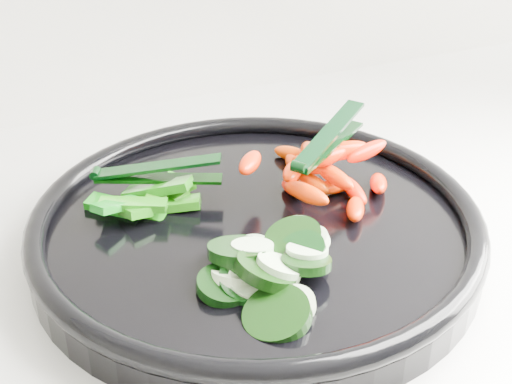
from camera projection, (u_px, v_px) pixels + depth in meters
name	position (u px, v px, depth m)	size (l,w,h in m)	color
veggie_tray	(256.00, 228.00, 0.59)	(0.46, 0.46, 0.04)	black
cucumber_pile	(262.00, 269.00, 0.52)	(0.12, 0.14, 0.04)	black
carrot_pile	(319.00, 172.00, 0.63)	(0.15, 0.16, 0.05)	#F31800
pepper_pile	(148.00, 198.00, 0.61)	(0.10, 0.08, 0.04)	#1B6109
tong_carrot	(327.00, 141.00, 0.61)	(0.10, 0.08, 0.02)	black
tong_pepper	(154.00, 173.00, 0.61)	(0.11, 0.06, 0.02)	black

